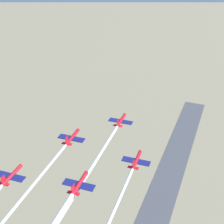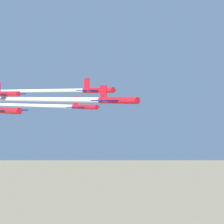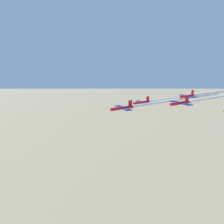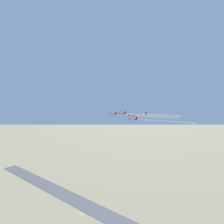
{
  "view_description": "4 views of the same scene",
  "coord_description": "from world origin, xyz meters",
  "px_view_note": "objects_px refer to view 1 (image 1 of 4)",
  "views": [
    {
      "loc": [
        35.21,
        -127.98,
        176.41
      ],
      "look_at": [
        6.99,
        -30.53,
        120.17
      ],
      "focal_mm": 50.0,
      "sensor_mm": 36.0,
      "label": 1
    },
    {
      "loc": [
        70.97,
        21.44,
        122.69
      ],
      "look_at": [
        18.41,
        -33.62,
        120.28
      ],
      "focal_mm": 85.0,
      "sensor_mm": 36.0,
      "label": 2
    },
    {
      "loc": [
        -35.36,
        -3.25,
        136.82
      ],
      "look_at": [
        16.79,
        -37.08,
        119.66
      ],
      "focal_mm": 28.0,
      "sensor_mm": 36.0,
      "label": 3
    },
    {
      "loc": [
        -153.19,
        -136.9,
        136.49
      ],
      "look_at": [
        20.6,
        -31.75,
        123.42
      ],
      "focal_mm": 28.0,
      "sensor_mm": 36.0,
      "label": 4
    }
  ],
  "objects_px": {
    "jet_1": "(72,138)",
    "jet_2": "(136,161)",
    "jet_3": "(11,176)",
    "jet_4": "(79,184)",
    "jet_0": "(121,121)"
  },
  "relations": [
    {
      "from": "jet_2",
      "to": "jet_4",
      "type": "bearing_deg",
      "value": -120.47
    },
    {
      "from": "jet_1",
      "to": "jet_4",
      "type": "xyz_separation_m",
      "value": [
        9.36,
        -17.82,
        -0.7
      ]
    },
    {
      "from": "jet_0",
      "to": "jet_3",
      "type": "bearing_deg",
      "value": -120.47
    },
    {
      "from": "jet_1",
      "to": "jet_2",
      "type": "distance_m",
      "value": 20.72
    },
    {
      "from": "jet_4",
      "to": "jet_1",
      "type": "bearing_deg",
      "value": 120.47
    },
    {
      "from": "jet_1",
      "to": "jet_3",
      "type": "distance_m",
      "value": 20.46
    },
    {
      "from": "jet_3",
      "to": "jet_4",
      "type": "bearing_deg",
      "value": -0.0
    },
    {
      "from": "jet_1",
      "to": "jet_4",
      "type": "relative_size",
      "value": 1.0
    },
    {
      "from": "jet_4",
      "to": "jet_3",
      "type": "bearing_deg",
      "value": 180.0
    },
    {
      "from": "jet_0",
      "to": "jet_1",
      "type": "height_order",
      "value": "jet_1"
    },
    {
      "from": "jet_2",
      "to": "jet_3",
      "type": "xyz_separation_m",
      "value": [
        -31.41,
        -15.86,
        -0.13
      ]
    },
    {
      "from": "jet_2",
      "to": "jet_3",
      "type": "height_order",
      "value": "jet_2"
    },
    {
      "from": "jet_3",
      "to": "jet_2",
      "type": "bearing_deg",
      "value": 29.54
    },
    {
      "from": "jet_3",
      "to": "jet_4",
      "type": "distance_m",
      "value": 20.63
    },
    {
      "from": "jet_1",
      "to": "jet_3",
      "type": "relative_size",
      "value": 1.0
    }
  ]
}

